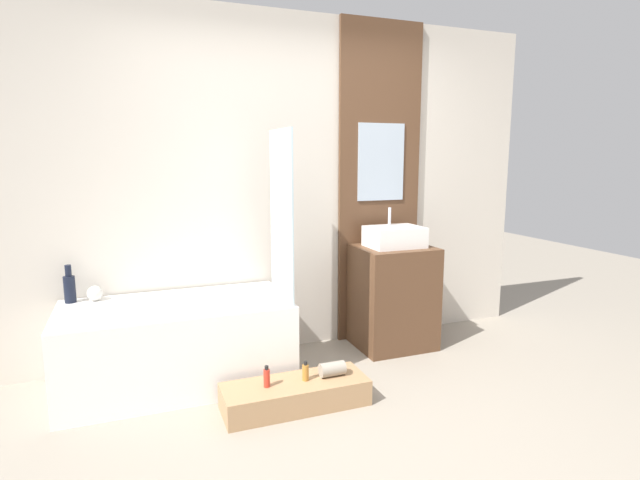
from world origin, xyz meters
The scene contains 13 objects.
ground_plane centered at (0.00, 0.00, 0.00)m, with size 12.00×12.00×0.00m, color gray.
wall_tiled_back centered at (0.00, 1.58, 1.30)m, with size 4.20×0.06×2.60m, color beige.
wall_wood_accent centered at (0.76, 1.53, 1.31)m, with size 0.73×0.04×2.60m.
bathtub centered at (-0.94, 1.16, 0.28)m, with size 1.48×0.74×0.56m.
glass_shower_screen centered at (-0.23, 1.06, 1.14)m, with size 0.01×0.50×1.14m, color silver.
wooden_step_bench centered at (-0.30, 0.58, 0.08)m, with size 0.90×0.32×0.16m, color #A87F56.
vanity_cabinet centered at (0.76, 1.26, 0.41)m, with size 0.60×0.50×0.82m, color brown.
sink centered at (0.76, 1.26, 0.90)m, with size 0.43×0.32×0.31m.
vase_tall_dark centered at (-1.59, 1.44, 0.67)m, with size 0.07×0.07×0.26m.
vase_round_light centered at (-1.44, 1.43, 0.62)m, with size 0.10×0.10×0.10m, color silver.
bottle_soap_primary centered at (-0.48, 0.58, 0.22)m, with size 0.04×0.04×0.13m.
bottle_soap_secondary centered at (-0.23, 0.58, 0.21)m, with size 0.04×0.04×0.12m.
towel_roll centered at (-0.05, 0.58, 0.20)m, with size 0.09×0.09×0.16m, color gray.
Camera 1 is at (-1.19, -2.16, 1.53)m, focal length 28.00 mm.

